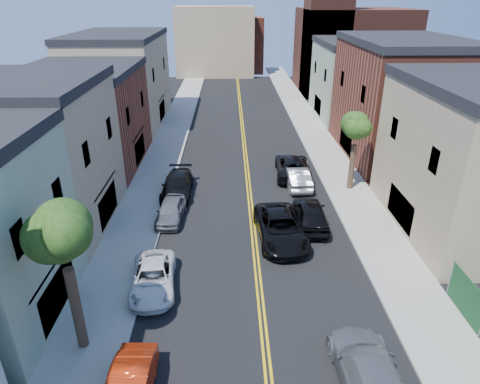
{
  "coord_description": "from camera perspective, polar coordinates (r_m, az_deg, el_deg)",
  "views": [
    {
      "loc": [
        -1.45,
        0.06,
        13.97
      ],
      "look_at": [
        -0.82,
        25.48,
        2.0
      ],
      "focal_mm": 31.6,
      "sensor_mm": 36.0,
      "label": 1
    }
  ],
  "objects": [
    {
      "name": "sidewalk_left",
      "position": [
        42.78,
        -10.07,
        5.86
      ],
      "size": [
        3.2,
        100.0,
        0.15
      ],
      "primitive_type": "cube",
      "color": "gray",
      "rests_on": "ground"
    },
    {
      "name": "sidewalk_right",
      "position": [
        43.31,
        11.19,
        6.01
      ],
      "size": [
        3.2,
        100.0,
        0.15
      ],
      "primitive_type": "cube",
      "color": "gray",
      "rests_on": "ground"
    },
    {
      "name": "curb_left",
      "position": [
        42.55,
        -7.72,
        5.92
      ],
      "size": [
        0.3,
        100.0,
        0.15
      ],
      "primitive_type": "cube",
      "color": "gray",
      "rests_on": "ground"
    },
    {
      "name": "curb_right",
      "position": [
        42.97,
        8.9,
        6.03
      ],
      "size": [
        0.3,
        100.0,
        0.15
      ],
      "primitive_type": "cube",
      "color": "gray",
      "rests_on": "ground"
    },
    {
      "name": "bldg_left_tan_near",
      "position": [
        29.48,
        -26.58,
        3.73
      ],
      "size": [
        9.0,
        10.0,
        9.0
      ],
      "primitive_type": "cube",
      "color": "#998466",
      "rests_on": "ground"
    },
    {
      "name": "bldg_left_brick",
      "position": [
        39.35,
        -20.22,
        8.99
      ],
      "size": [
        9.0,
        12.0,
        8.0
      ],
      "primitive_type": "cube",
      "color": "brown",
      "rests_on": "ground"
    },
    {
      "name": "bldg_left_tan_far",
      "position": [
        52.31,
        -15.77,
        14.15
      ],
      "size": [
        9.0,
        16.0,
        9.5
      ],
      "primitive_type": "cube",
      "color": "#998466",
      "rests_on": "ground"
    },
    {
      "name": "bldg_right_tan",
      "position": [
        30.03,
        29.7,
        3.42
      ],
      "size": [
        9.0,
        12.0,
        9.0
      ],
      "primitive_type": "cube",
      "color": "#998466",
      "rests_on": "ground"
    },
    {
      "name": "bldg_right_brick",
      "position": [
        41.94,
        20.65,
        11.28
      ],
      "size": [
        9.0,
        14.0,
        10.0
      ],
      "primitive_type": "cube",
      "color": "brown",
      "rests_on": "ground"
    },
    {
      "name": "bldg_right_palegrn",
      "position": [
        55.06,
        15.38,
        14.18
      ],
      "size": [
        9.0,
        12.0,
        8.5
      ],
      "primitive_type": "cube",
      "color": "gray",
      "rests_on": "ground"
    },
    {
      "name": "church",
      "position": [
        69.66,
        14.16,
        18.96
      ],
      "size": [
        16.2,
        14.2,
        22.6
      ],
      "color": "#4C2319",
      "rests_on": "ground"
    },
    {
      "name": "backdrop_left",
      "position": [
        82.37,
        -3.38,
        19.61
      ],
      "size": [
        14.0,
        8.0,
        12.0
      ],
      "primitive_type": "cube",
      "color": "#998466",
      "rests_on": "ground"
    },
    {
      "name": "backdrop_center",
      "position": [
        86.42,
        -0.48,
        19.25
      ],
      "size": [
        10.0,
        8.0,
        10.0
      ],
      "primitive_type": "cube",
      "color": "brown",
      "rests_on": "ground"
    },
    {
      "name": "tree_left_mid",
      "position": [
        17.04,
        -23.44,
        -2.72
      ],
      "size": [
        5.2,
        5.2,
        9.29
      ],
      "color": "#3E2B1F",
      "rests_on": "sidewalk_left"
    },
    {
      "name": "tree_right_far",
      "position": [
        32.44,
        15.64,
        9.62
      ],
      "size": [
        4.4,
        4.4,
        8.03
      ],
      "color": "#3E2B1F",
      "rests_on": "sidewalk_right"
    },
    {
      "name": "white_pickup",
      "position": [
        22.7,
        -11.65,
        -11.29
      ],
      "size": [
        2.6,
        4.94,
        1.32
      ],
      "primitive_type": "imported",
      "rotation": [
        0.0,
        0.0,
        0.09
      ],
      "color": "silver",
      "rests_on": "ground"
    },
    {
      "name": "grey_car_left",
      "position": [
        28.88,
        -9.33,
        -2.47
      ],
      "size": [
        1.92,
        4.29,
        1.43
      ],
      "primitive_type": "imported",
      "rotation": [
        0.0,
        0.0,
        -0.06
      ],
      "color": "#5B5E63",
      "rests_on": "ground"
    },
    {
      "name": "black_car_left",
      "position": [
        32.42,
        -8.47,
        0.89
      ],
      "size": [
        2.24,
        5.35,
        1.54
      ],
      "primitive_type": "imported",
      "rotation": [
        0.0,
        0.0,
        -0.01
      ],
      "color": "black",
      "rests_on": "ground"
    },
    {
      "name": "grey_car_right",
      "position": [
        18.21,
        17.16,
        -22.47
      ],
      "size": [
        2.46,
        5.75,
        1.65
      ],
      "primitive_type": "imported",
      "rotation": [
        0.0,
        0.0,
        3.17
      ],
      "color": "slate",
      "rests_on": "ground"
    },
    {
      "name": "black_car_right",
      "position": [
        28.21,
        9.49,
        -2.87
      ],
      "size": [
        2.16,
        5.09,
        1.71
      ],
      "primitive_type": "imported",
      "rotation": [
        0.0,
        0.0,
        3.12
      ],
      "color": "black",
      "rests_on": "ground"
    },
    {
      "name": "silver_car_right",
      "position": [
        33.83,
        7.63,
        2.03
      ],
      "size": [
        1.91,
        4.84,
        1.57
      ],
      "primitive_type": "imported",
      "rotation": [
        0.0,
        0.0,
        3.2
      ],
      "color": "#95969C",
      "rests_on": "ground"
    },
    {
      "name": "dark_car_right_far",
      "position": [
        35.81,
        7.12,
        3.48
      ],
      "size": [
        3.07,
        6.1,
        1.65
      ],
      "primitive_type": "imported",
      "rotation": [
        0.0,
        0.0,
        3.09
      ],
      "color": "black",
      "rests_on": "ground"
    },
    {
      "name": "black_suv_lane",
      "position": [
        26.34,
        5.49,
        -4.83
      ],
      "size": [
        3.22,
        6.22,
        1.68
      ],
      "primitive_type": "imported",
      "rotation": [
        0.0,
        0.0,
        0.07
      ],
      "color": "black",
      "rests_on": "ground"
    }
  ]
}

